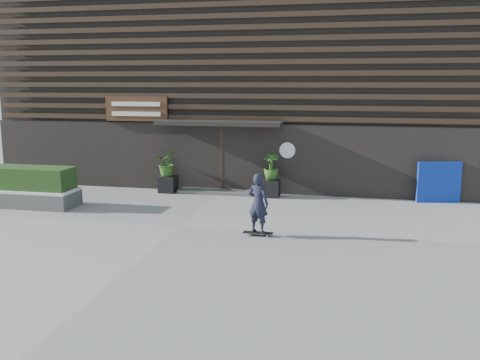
% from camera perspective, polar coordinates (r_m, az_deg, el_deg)
% --- Properties ---
extents(ground, '(80.00, 80.00, 0.00)m').
position_cam_1_polar(ground, '(14.96, -6.50, -4.98)').
color(ground, gray).
rests_on(ground, ground).
extents(entrance_step, '(3.00, 0.80, 0.12)m').
position_cam_1_polar(entrance_step, '(19.24, -2.17, -1.25)').
color(entrance_step, '#4F4E4C').
rests_on(entrance_step, ground).
extents(planter_pot_left, '(0.60, 0.60, 0.60)m').
position_cam_1_polar(planter_pot_left, '(19.56, -7.73, -0.44)').
color(planter_pot_left, black).
rests_on(planter_pot_left, ground).
extents(bamboo_left, '(0.86, 0.75, 0.96)m').
position_cam_1_polar(bamboo_left, '(19.43, -7.79, 1.82)').
color(bamboo_left, '#2D591E').
rests_on(bamboo_left, planter_pot_left).
extents(planter_pot_right, '(0.60, 0.60, 0.60)m').
position_cam_1_polar(planter_pot_right, '(18.63, 3.34, -0.90)').
color(planter_pot_right, black).
rests_on(planter_pot_right, ground).
extents(bamboo_right, '(0.54, 0.54, 0.96)m').
position_cam_1_polar(bamboo_right, '(18.50, 3.37, 1.47)').
color(bamboo_right, '#2D591E').
rests_on(bamboo_right, planter_pot_right).
extents(raised_bed, '(3.50, 1.20, 0.50)m').
position_cam_1_polar(raised_bed, '(18.67, -22.16, -1.80)').
color(raised_bed, '#494947').
rests_on(raised_bed, ground).
extents(snow_layer, '(3.50, 1.20, 0.08)m').
position_cam_1_polar(snow_layer, '(18.61, -22.22, -0.93)').
color(snow_layer, white).
rests_on(snow_layer, raised_bed).
extents(hedge, '(3.30, 1.00, 0.70)m').
position_cam_1_polar(hedge, '(18.55, -22.31, 0.25)').
color(hedge, '#1E3A15').
rests_on(hedge, snow_layer).
extents(blue_tarp, '(1.45, 0.46, 1.37)m').
position_cam_1_polar(blue_tarp, '(18.88, 20.59, -0.22)').
color(blue_tarp, '#0C289F').
rests_on(blue_tarp, ground).
extents(building, '(18.00, 11.00, 8.00)m').
position_cam_1_polar(building, '(24.07, 0.93, 10.52)').
color(building, black).
rests_on(building, ground).
extents(skateboarder, '(0.78, 0.55, 1.67)m').
position_cam_1_polar(skateboarder, '(13.77, 1.98, -2.53)').
color(skateboarder, black).
rests_on(skateboarder, ground).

